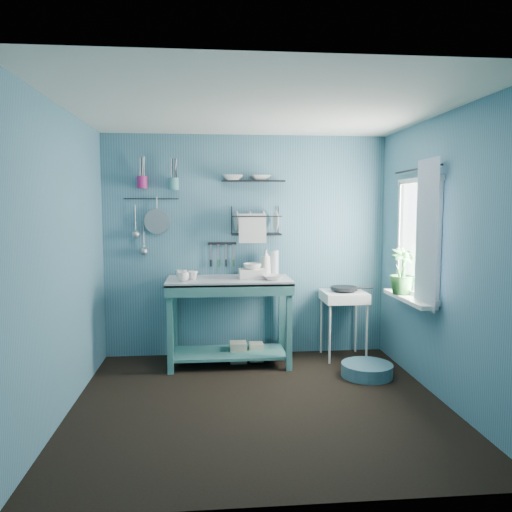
{
  "coord_description": "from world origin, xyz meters",
  "views": [
    {
      "loc": [
        -0.42,
        -4.16,
        1.7
      ],
      "look_at": [
        0.05,
        0.85,
        1.2
      ],
      "focal_mm": 35.0,
      "sensor_mm": 36.0,
      "label": 1
    }
  ],
  "objects": [
    {
      "name": "floor_basin",
      "position": [
        1.15,
        0.58,
        0.07
      ],
      "size": [
        0.51,
        0.51,
        0.13
      ],
      "primitive_type": "cylinder",
      "color": "#3F6C7D",
      "rests_on": "floor"
    },
    {
      "name": "wall_left",
      "position": [
        -1.6,
        0.0,
        1.25
      ],
      "size": [
        0.0,
        3.0,
        3.0
      ],
      "primitive_type": "plane",
      "rotation": [
        1.57,
        0.0,
        1.57
      ],
      "color": "#3D6A7E",
      "rests_on": "ground"
    },
    {
      "name": "soap_bottle",
      "position": [
        0.2,
        1.32,
        1.08
      ],
      "size": [
        0.12,
        0.12,
        0.3
      ],
      "primitive_type": "imported",
      "color": "silver",
      "rests_on": "work_counter"
    },
    {
      "name": "knife_strip",
      "position": [
        -0.28,
        1.47,
        1.28
      ],
      "size": [
        0.32,
        0.03,
        0.03
      ],
      "primitive_type": "cube",
      "rotation": [
        0.0,
        0.0,
        0.02
      ],
      "color": "black",
      "rests_on": "wall_back"
    },
    {
      "name": "ceiling",
      "position": [
        0.0,
        0.0,
        2.5
      ],
      "size": [
        3.2,
        3.2,
        0.0
      ],
      "primitive_type": "plane",
      "rotation": [
        3.14,
        0.0,
        0.0
      ],
      "color": "silver",
      "rests_on": "ground"
    },
    {
      "name": "floor",
      "position": [
        0.0,
        0.0,
        0.0
      ],
      "size": [
        3.2,
        3.2,
        0.0
      ],
      "primitive_type": "plane",
      "color": "black",
      "rests_on": "ground"
    },
    {
      "name": "hotplate_stand",
      "position": [
        1.07,
        1.23,
        0.38
      ],
      "size": [
        0.54,
        0.54,
        0.75
      ],
      "primitive_type": "cube",
      "rotation": [
        0.0,
        0.0,
        -0.17
      ],
      "color": "silver",
      "rests_on": "floor"
    },
    {
      "name": "wall_back",
      "position": [
        0.0,
        1.5,
        1.25
      ],
      "size": [
        3.2,
        0.0,
        3.2
      ],
      "primitive_type": "plane",
      "rotation": [
        1.57,
        0.0,
        0.0
      ],
      "color": "#3D6A7E",
      "rests_on": "ground"
    },
    {
      "name": "work_counter",
      "position": [
        -0.22,
        1.12,
        0.47
      ],
      "size": [
        1.41,
        0.87,
        0.93
      ],
      "primitive_type": "cube",
      "rotation": [
        0.0,
        0.0,
        0.17
      ],
      "color": "#37736F",
      "rests_on": "floor"
    },
    {
      "name": "upper_shelf",
      "position": [
        0.08,
        1.4,
        1.98
      ],
      "size": [
        0.72,
        0.27,
        0.02
      ],
      "primitive_type": "cube",
      "rotation": [
        0.0,
        0.0,
        -0.12
      ],
      "color": "black",
      "rests_on": "wall_back"
    },
    {
      "name": "ladle_outer",
      "position": [
        -1.23,
        1.46,
        1.56
      ],
      "size": [
        0.01,
        0.01,
        0.3
      ],
      "primitive_type": "cylinder",
      "color": "#93959A",
      "rests_on": "wall_back"
    },
    {
      "name": "tub_bowl",
      "position": [
        0.03,
        1.1,
        1.06
      ],
      "size": [
        0.2,
        0.19,
        0.06
      ],
      "primitive_type": "imported",
      "color": "silver",
      "rests_on": "wash_tub"
    },
    {
      "name": "shelf_bowl_right",
      "position": [
        0.15,
        1.4,
        2.09
      ],
      "size": [
        0.24,
        0.24,
        0.06
      ],
      "primitive_type": "imported",
      "rotation": [
        0.0,
        0.0,
        0.06
      ],
      "color": "silver",
      "rests_on": "upper_shelf"
    },
    {
      "name": "mug_left",
      "position": [
        -0.7,
        0.96,
        0.98
      ],
      "size": [
        0.12,
        0.12,
        0.1
      ],
      "primitive_type": "imported",
      "color": "silver",
      "rests_on": "work_counter"
    },
    {
      "name": "utensil_cup_teal",
      "position": [
        -0.8,
        1.42,
        1.95
      ],
      "size": [
        0.11,
        0.11,
        0.13
      ],
      "primitive_type": "cylinder",
      "color": "teal",
      "rests_on": "wall_back"
    },
    {
      "name": "wash_tub",
      "position": [
        0.03,
        1.1,
        0.98
      ],
      "size": [
        0.28,
        0.22,
        0.1
      ],
      "primitive_type": "cube",
      "color": "silver",
      "rests_on": "work_counter"
    },
    {
      "name": "ladle_inner",
      "position": [
        -1.15,
        1.46,
        1.37
      ],
      "size": [
        0.01,
        0.01,
        0.3
      ],
      "primitive_type": "cylinder",
      "color": "#93959A",
      "rests_on": "wall_back"
    },
    {
      "name": "wall_front",
      "position": [
        0.0,
        -1.5,
        1.25
      ],
      "size": [
        3.2,
        0.0,
        3.2
      ],
      "primitive_type": "plane",
      "rotation": [
        -1.57,
        0.0,
        0.0
      ],
      "color": "#3D6A7E",
      "rests_on": "ground"
    },
    {
      "name": "mug_right",
      "position": [
        -0.72,
        1.12,
        0.98
      ],
      "size": [
        0.17,
        0.17,
        0.1
      ],
      "primitive_type": "imported",
      "rotation": [
        0.0,
        0.0,
        1.05
      ],
      "color": "silver",
      "rests_on": "work_counter"
    },
    {
      "name": "curtain",
      "position": [
        1.52,
        0.15,
        1.45
      ],
      "size": [
        0.0,
        1.35,
        1.35
      ],
      "primitive_type": "plane",
      "rotation": [
        1.57,
        0.0,
        1.57
      ],
      "color": "silver",
      "rests_on": "wall_right"
    },
    {
      "name": "storage_tin_small",
      "position": [
        0.08,
        1.2,
        0.1
      ],
      "size": [
        0.15,
        0.15,
        0.2
      ],
      "primitive_type": "cube",
      "color": "tan",
      "rests_on": "floor"
    },
    {
      "name": "shelf_bowl_left",
      "position": [
        -0.16,
        1.4,
        2.01
      ],
      "size": [
        0.25,
        0.25,
        0.06
      ],
      "primitive_type": "imported",
      "rotation": [
        0.0,
        0.0,
        -0.07
      ],
      "color": "silver",
      "rests_on": "upper_shelf"
    },
    {
      "name": "windowsill",
      "position": [
        1.5,
        0.45,
        0.81
      ],
      "size": [
        0.16,
        0.95,
        0.04
      ],
      "primitive_type": "cube",
      "color": "silver",
      "rests_on": "wall_right"
    },
    {
      "name": "mug_mid",
      "position": [
        -0.6,
        1.06,
        0.98
      ],
      "size": [
        0.14,
        0.14,
        0.09
      ],
      "primitive_type": "imported",
      "rotation": [
        0.0,
        0.0,
        0.52
      ],
      "color": "silver",
      "rests_on": "work_counter"
    },
    {
      "name": "potted_plant",
      "position": [
        1.49,
        0.59,
        1.06
      ],
      "size": [
        0.31,
        0.31,
        0.46
      ],
      "primitive_type": "imported",
      "rotation": [
        0.0,
        0.0,
        0.25
      ],
      "color": "#28662A",
      "rests_on": "windowsill"
    },
    {
      "name": "water_bottle",
      "position": [
        0.3,
        1.34,
        1.07
      ],
      "size": [
        0.09,
        0.09,
        0.28
      ],
      "primitive_type": "cylinder",
      "color": "silver",
      "rests_on": "work_counter"
    },
    {
      "name": "dish_rack",
      "position": [
        0.1,
        1.37,
        1.54
      ],
      "size": [
        0.56,
        0.27,
        0.32
      ],
      "primitive_type": "cube",
      "rotation": [
        0.0,
        0.0,
        0.05
      ],
      "color": "black",
      "rests_on": "wall_back"
    },
    {
      "name": "utensil_cup_magenta",
      "position": [
        -1.15,
        1.42,
        1.96
      ],
      "size": [
        0.11,
        0.11,
        0.13
      ],
      "primitive_type": "cylinder",
      "color": "#A01D5F",
      "rests_on": "wall_back"
    },
    {
      "name": "frying_pan",
      "position": [
        1.07,
        1.23,
        0.79
      ],
      "size": [
        0.3,
        0.3,
        0.03
      ],
      "primitive_type": "cylinder",
      "color": "black",
      "rests_on": "hotplate_stand"
    },
    {
      "name": "curtain_rod",
      "position": [
        1.54,
        0.45,
        2.05
      ],
      "size": [
        0.02,
        1.05,
        0.02
      ],
      "primitive_type": "cylinder",
      "rotation": [
        1.57,
        0.0,
        0.0
      ],
      "color": "black",
      "rests_on": "wall_right"
    },
    {
      "name": "wall_right",
      "position": [
        1.6,
        0.0,
        1.25
      ],
      "size": [
        0.0,
        3.0,
        3.0
      ],
      "primitive_type": "plane",
      "rotation": [
        1.57,
        0.0,
        -1.57
      ],
      "color": "#3D6A7E",
      "rests_on": "ground"
    },
    {
      "name": "colander",
      "position": [
        -1.0,
        1.45,
        1.54
      ],
      "size": [
        0.28,
        0.03,
        0.28
      ],
      "primitive_type": "cylinder",
      "rotation": [
        1.54,
        0.0,
        0.0
      ],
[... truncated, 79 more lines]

